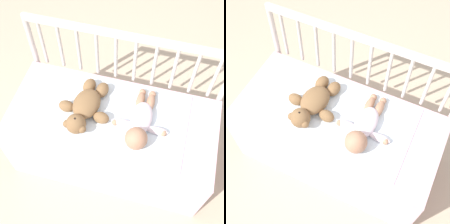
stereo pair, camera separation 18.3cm
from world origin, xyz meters
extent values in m
plane|color=#C6B293|center=(0.00, 0.00, 0.00)|extent=(12.00, 12.00, 0.00)
cube|color=#EDB7C6|center=(0.00, 0.00, 0.26)|extent=(1.28, 0.60, 0.51)
cylinder|color=beige|center=(-0.62, 0.33, 0.45)|extent=(0.04, 0.04, 0.90)
cylinder|color=beige|center=(0.62, 0.33, 0.45)|extent=(0.04, 0.04, 0.90)
cube|color=beige|center=(0.00, 0.33, 0.88)|extent=(1.24, 0.03, 0.04)
cylinder|color=beige|center=(-0.54, 0.33, 0.69)|extent=(0.02, 0.02, 0.35)
cylinder|color=beige|center=(-0.42, 0.33, 0.69)|extent=(0.02, 0.02, 0.35)
cylinder|color=beige|center=(-0.30, 0.33, 0.69)|extent=(0.02, 0.02, 0.35)
cylinder|color=beige|center=(-0.18, 0.33, 0.69)|extent=(0.02, 0.02, 0.35)
cylinder|color=beige|center=(-0.06, 0.33, 0.69)|extent=(0.02, 0.02, 0.35)
cylinder|color=beige|center=(0.06, 0.33, 0.69)|extent=(0.02, 0.02, 0.35)
cylinder|color=beige|center=(0.18, 0.33, 0.69)|extent=(0.02, 0.02, 0.35)
cylinder|color=beige|center=(0.30, 0.33, 0.69)|extent=(0.02, 0.02, 0.35)
cylinder|color=beige|center=(0.42, 0.33, 0.69)|extent=(0.02, 0.02, 0.35)
cylinder|color=beige|center=(0.54, 0.33, 0.69)|extent=(0.02, 0.02, 0.35)
cube|color=white|center=(0.02, 0.02, 0.51)|extent=(0.86, 0.53, 0.01)
ellipsoid|color=olive|center=(-0.16, 0.03, 0.57)|extent=(0.18, 0.23, 0.11)
sphere|color=olive|center=(-0.18, -0.12, 0.57)|extent=(0.12, 0.12, 0.12)
sphere|color=tan|center=(-0.18, -0.12, 0.60)|extent=(0.05, 0.05, 0.05)
sphere|color=black|center=(-0.18, -0.12, 0.62)|extent=(0.02, 0.02, 0.02)
sphere|color=olive|center=(-0.14, -0.15, 0.57)|extent=(0.05, 0.05, 0.05)
sphere|color=olive|center=(-0.23, -0.14, 0.57)|extent=(0.05, 0.05, 0.05)
ellipsoid|color=olive|center=(-0.06, -0.03, 0.55)|extent=(0.10, 0.08, 0.07)
ellipsoid|color=olive|center=(-0.28, -0.01, 0.55)|extent=(0.10, 0.08, 0.07)
ellipsoid|color=olive|center=(-0.10, 0.16, 0.55)|extent=(0.09, 0.12, 0.08)
ellipsoid|color=olive|center=(-0.19, 0.17, 0.55)|extent=(0.09, 0.12, 0.08)
ellipsoid|color=white|center=(0.17, 0.03, 0.55)|extent=(0.13, 0.22, 0.07)
sphere|color=tan|center=(0.18, -0.13, 0.58)|extent=(0.13, 0.13, 0.13)
ellipsoid|color=white|center=(0.28, -0.02, 0.53)|extent=(0.13, 0.05, 0.05)
ellipsoid|color=white|center=(0.07, -0.03, 0.53)|extent=(0.13, 0.05, 0.05)
sphere|color=tan|center=(0.32, -0.03, 0.53)|extent=(0.04, 0.04, 0.04)
sphere|color=tan|center=(0.03, -0.03, 0.53)|extent=(0.04, 0.04, 0.04)
ellipsoid|color=tan|center=(0.21, 0.16, 0.54)|extent=(0.05, 0.13, 0.05)
ellipsoid|color=tan|center=(0.14, 0.16, 0.54)|extent=(0.05, 0.13, 0.05)
sphere|color=tan|center=(0.21, 0.22, 0.53)|extent=(0.04, 0.04, 0.04)
sphere|color=tan|center=(0.14, 0.22, 0.53)|extent=(0.04, 0.04, 0.04)
camera|label=1|loc=(0.25, -0.94, 2.12)|focal=50.00mm
camera|label=2|loc=(0.43, -0.88, 2.12)|focal=50.00mm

